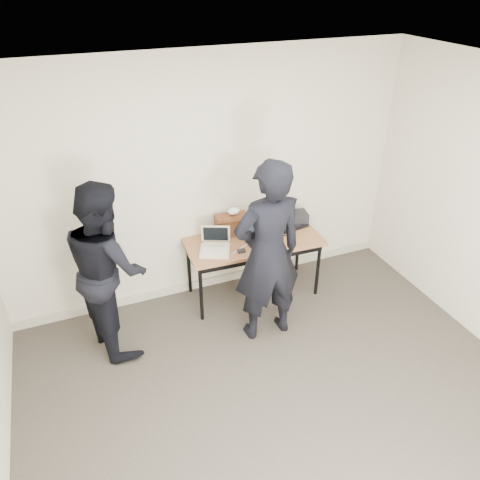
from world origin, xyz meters
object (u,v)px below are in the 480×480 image
laptop_beige (215,247)px  laptop_center (261,237)px  laptop_right (288,219)px  desk (254,245)px  person_observer (107,268)px  leather_satchel (231,224)px  equipment_box (297,218)px  person_typist (268,254)px

laptop_beige → laptop_center: 0.53m
laptop_center → laptop_right: size_ratio=0.88×
desk → laptop_right: size_ratio=3.83×
desk → laptop_right: bearing=24.6°
laptop_beige → person_observer: 1.15m
leather_satchel → laptop_center: bearing=-44.5°
laptop_right → leather_satchel: (-0.70, 0.02, 0.07)m
laptop_center → person_observer: (-1.66, -0.14, 0.10)m
leather_satchel → person_observer: person_observer is taller
desk → laptop_beige: size_ratio=3.78×
laptop_beige → leather_satchel: (0.29, 0.26, 0.08)m
laptop_beige → desk: bearing=28.0°
laptop_right → person_observer: 2.15m
laptop_beige → laptop_right: laptop_right is taller
desk → equipment_box: (0.63, 0.19, 0.13)m
laptop_beige → laptop_center: bearing=22.3°
equipment_box → person_observer: size_ratio=0.13×
person_typist → desk: bearing=-103.0°
laptop_beige → laptop_right: bearing=37.6°
laptop_beige → equipment_box: (1.10, 0.23, 0.02)m
leather_satchel → equipment_box: leather_satchel is taller
person_observer → equipment_box: bearing=-93.8°
laptop_right → person_observer: person_observer is taller
leather_satchel → person_observer: 1.48m
laptop_right → person_typist: size_ratio=0.21×
desk → leather_satchel: bearing=131.0°
person_observer → desk: bearing=-96.7°
person_observer → person_typist: bearing=-121.0°
laptop_center → laptop_right: (0.45, 0.26, 0.00)m
leather_satchel → person_typist: 0.88m
laptop_center → leather_satchel: bearing=127.0°
desk → leather_satchel: size_ratio=4.11×
desk → person_observer: 1.62m
person_observer → laptop_center: bearing=-98.6°
laptop_right → leather_satchel: 0.70m
laptop_right → person_observer: bearing=-179.1°
laptop_center → laptop_right: laptop_right is taller
person_observer → leather_satchel: bearing=-87.1°
leather_satchel → person_typist: bearing=-83.4°
equipment_box → person_typist: person_typist is taller
laptop_beige → equipment_box: bearing=35.5°
equipment_box → leather_satchel: bearing=177.5°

